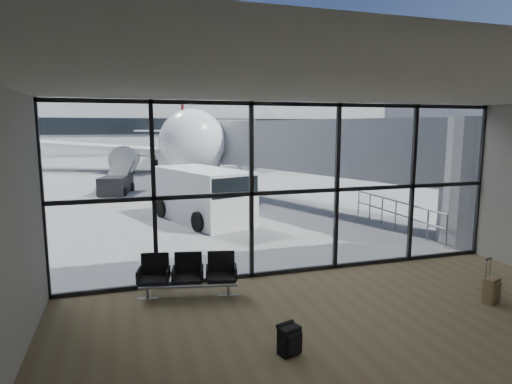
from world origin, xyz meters
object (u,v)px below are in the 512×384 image
suitcase (492,290)px  service_van (204,195)px  airliner (186,137)px  seating_row (188,273)px  belt_loader (116,183)px  backpack (290,340)px

suitcase → service_van: (-4.52, 10.24, 0.81)m
suitcase → airliner: (-1.96, 33.53, 2.65)m
seating_row → service_van: 8.02m
service_van → belt_loader: (-3.57, 8.97, -0.50)m
suitcase → service_van: size_ratio=0.19×
suitcase → airliner: 33.70m
suitcase → airliner: airliner is taller
backpack → belt_loader: size_ratio=0.13×
suitcase → service_van: service_van is taller
service_van → belt_loader: size_ratio=1.30×
belt_loader → suitcase: bearing=-53.9°
suitcase → belt_loader: bearing=91.2°
seating_row → belt_loader: 16.86m
suitcase → belt_loader: 20.86m
seating_row → backpack: seating_row is taller
airliner → belt_loader: (-6.14, -14.31, -2.35)m
airliner → belt_loader: airliner is taller
seating_row → belt_loader: bearing=107.8°
airliner → service_van: (-2.57, -23.29, -1.85)m
seating_row → airliner: (4.37, 31.08, 2.41)m
suitcase → airliner: bearing=71.7°
airliner → belt_loader: bearing=-106.5°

